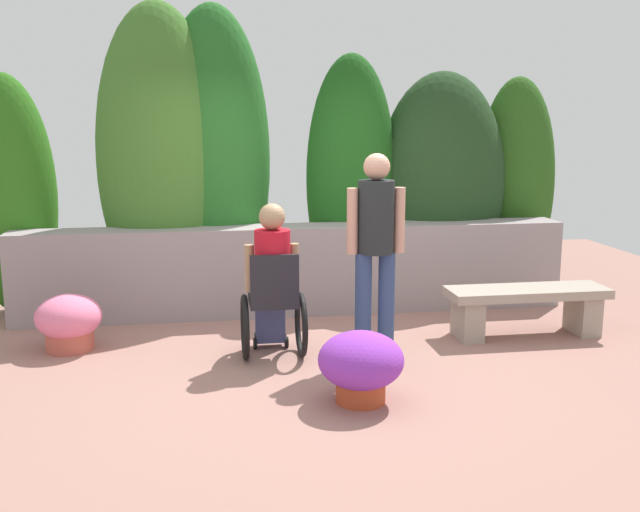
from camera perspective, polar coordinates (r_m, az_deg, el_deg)
name	(u,v)px	position (r m, az deg, el deg)	size (l,w,h in m)	color
ground_plane	(320,362)	(6.10, 0.02, -8.43)	(10.90, 10.90, 0.00)	#9B6D62
stone_retaining_wall	(296,269)	(7.52, -1.94, -1.06)	(5.72, 0.44, 0.92)	gray
hedge_backdrop	(289,174)	(7.90, -2.44, 6.52)	(6.57, 1.12, 3.20)	#2C6A19
stone_bench	(527,304)	(7.01, 16.09, -3.70)	(1.51, 0.45, 0.46)	#9E9182
person_in_wheelchair	(272,286)	(6.09, -3.81, -2.38)	(0.53, 0.66, 1.33)	black
person_standing_companion	(376,242)	(5.97, 4.44, 1.10)	(0.49, 0.30, 1.74)	navy
flower_pot_purple_near	(69,321)	(6.72, -19.33, -4.93)	(0.57, 0.57, 0.50)	#B75244
flower_pot_terracotta_by_wall	(361,364)	(5.21, 3.27, -8.60)	(0.62, 0.62, 0.52)	#AD4223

